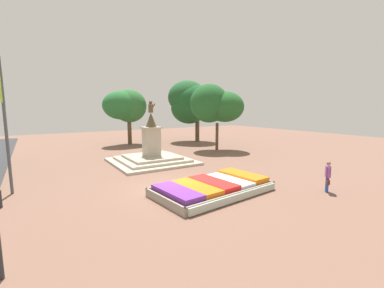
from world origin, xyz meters
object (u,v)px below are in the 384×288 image
flower_planter (214,187)px  statue_monument (152,154)px  banner_pole (5,120)px  pedestrian_with_handbag (328,175)px  kerb_bollard_mid_b (0,198)px

flower_planter → statue_monument: (0.29, 8.47, 0.37)m
flower_planter → statue_monument: bearing=88.1°
statue_monument → banner_pole: 9.96m
banner_pole → pedestrian_with_handbag: bearing=-31.4°
statue_monument → kerb_bollard_mid_b: size_ratio=7.33×
banner_pole → statue_monument: bearing=19.5°
flower_planter → statue_monument: 8.48m
flower_planter → banner_pole: size_ratio=0.93×
pedestrian_with_handbag → banner_pole: bearing=148.6°
banner_pole → kerb_bollard_mid_b: bearing=-99.1°
statue_monument → banner_pole: bearing=-160.5°
statue_monument → kerb_bollard_mid_b: (-9.26, -5.14, -0.23)m
pedestrian_with_handbag → kerb_bollard_mid_b: size_ratio=1.98×
flower_planter → pedestrian_with_handbag: (4.97, -3.00, 0.61)m
kerb_bollard_mid_b → statue_monument: bearing=29.0°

